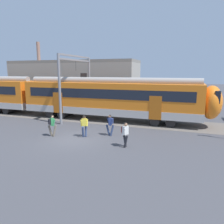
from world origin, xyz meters
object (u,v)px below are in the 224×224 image
object	(u,v)px
pedestrian_navy	(110,123)
pedestrian_white	(125,132)
commuter_train	(38,95)
pedestrian_yellow	(84,125)
pedestrian_green	(52,124)

from	to	relation	value
pedestrian_navy	pedestrian_white	xyz separation A→B (m)	(1.79, -2.10, 0.00)
commuter_train	pedestrian_navy	xyz separation A→B (m)	(10.60, -5.23, -1.26)
pedestrian_yellow	pedestrian_navy	bearing A→B (deg)	28.30
commuter_train	pedestrian_white	xyz separation A→B (m)	(12.38, -7.33, -1.26)
commuter_train	pedestrian_yellow	xyz separation A→B (m)	(8.85, -6.17, -1.29)
pedestrian_yellow	pedestrian_white	xyz separation A→B (m)	(3.53, -1.16, 0.03)
commuter_train	pedestrian_green	bearing A→B (deg)	-46.76
pedestrian_green	pedestrian_white	distance (m)	5.95
commuter_train	pedestrian_white	world-z (taller)	commuter_train
commuter_train	pedestrian_white	bearing A→B (deg)	-30.63
pedestrian_yellow	pedestrian_white	world-z (taller)	same
pedestrian_navy	pedestrian_white	world-z (taller)	same
pedestrian_white	pedestrian_navy	bearing A→B (deg)	130.38
pedestrian_yellow	pedestrian_white	bearing A→B (deg)	-18.17
pedestrian_green	pedestrian_navy	distance (m)	4.45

